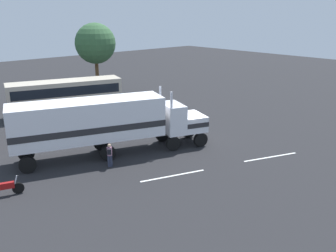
# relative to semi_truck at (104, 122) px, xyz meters

# --- Properties ---
(ground_plane) EXTENTS (120.00, 120.00, 0.00)m
(ground_plane) POSITION_rel_semi_truck_xyz_m (6.67, -2.36, -2.52)
(ground_plane) COLOR #232326
(lane_stripe_near) EXTENTS (4.21, 1.58, 0.01)m
(lane_stripe_near) POSITION_rel_semi_truck_xyz_m (1.20, -5.86, -2.52)
(lane_stripe_near) COLOR silver
(lane_stripe_near) RESTS_ON ground_plane
(lane_stripe_mid) EXTENTS (4.17, 1.70, 0.01)m
(lane_stripe_mid) POSITION_rel_semi_truck_xyz_m (8.49, -8.29, -2.52)
(lane_stripe_mid) COLOR silver
(lane_stripe_mid) RESTS_ON ground_plane
(semi_truck) EXTENTS (14.16, 7.14, 4.50)m
(semi_truck) POSITION_rel_semi_truck_xyz_m (0.00, 0.00, 0.00)
(semi_truck) COLOR white
(semi_truck) RESTS_ON ground_plane
(person_bystander) EXTENTS (0.44, 0.47, 1.63)m
(person_bystander) POSITION_rel_semi_truck_xyz_m (-0.96, -1.99, -1.63)
(person_bystander) COLOR #2D3347
(person_bystander) RESTS_ON ground_plane
(parked_bus) EXTENTS (11.27, 5.59, 3.40)m
(parked_bus) POSITION_rel_semi_truck_xyz_m (3.13, 12.08, -0.46)
(parked_bus) COLOR #BFB29E
(parked_bus) RESTS_ON ground_plane
(motorcycle) EXTENTS (2.03, 0.76, 1.12)m
(motorcycle) POSITION_rel_semi_truck_xyz_m (-7.60, -1.39, -2.04)
(motorcycle) COLOR black
(motorcycle) RESTS_ON ground_plane
(tree_center) EXTENTS (5.03, 5.03, 8.67)m
(tree_center) POSITION_rel_semi_truck_xyz_m (11.03, 19.00, 3.61)
(tree_center) COLOR brown
(tree_center) RESTS_ON ground_plane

